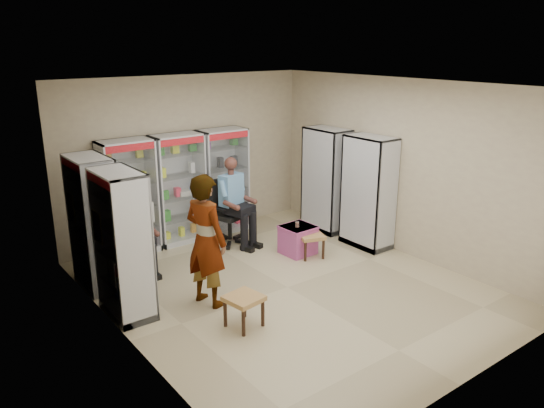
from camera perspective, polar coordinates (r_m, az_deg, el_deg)
floor at (r=8.12m, az=1.66°, el=-8.94°), size 6.00×6.00×0.00m
room_shell at (r=7.47m, az=1.79°, el=4.75°), size 5.02×6.02×3.01m
cabinet_back_left at (r=9.38m, az=-15.14°, el=0.63°), size 0.90×0.50×2.00m
cabinet_back_mid at (r=9.76m, az=-10.00°, el=1.60°), size 0.90×0.50×2.00m
cabinet_back_right at (r=10.21m, az=-5.27°, el=2.48°), size 0.90×0.50×2.00m
cabinet_right_far at (r=10.30m, az=5.84°, el=2.59°), size 0.90×0.50×2.00m
cabinet_right_near at (r=9.55m, az=10.31°, el=1.24°), size 0.90×0.50×2.00m
cabinet_left_far at (r=8.25m, az=-18.61°, el=-1.95°), size 0.90×0.50×2.00m
cabinet_left_near at (r=7.27m, az=-15.75°, el=-4.25°), size 0.90×0.50×2.00m
wooden_chair at (r=8.82m, az=-14.55°, el=-4.02°), size 0.42×0.42×0.94m
seated_customer at (r=8.71m, az=-14.52°, el=-2.89°), size 0.44×0.60×1.34m
office_chair at (r=9.66m, az=-4.61°, el=-0.84°), size 0.80×0.80×1.19m
seated_shopkeeper at (r=9.57m, az=-4.47°, el=0.01°), size 0.67×0.80×1.52m
pink_trunk at (r=9.27m, az=2.80°, el=-3.86°), size 0.54×0.52×0.50m
tea_glass at (r=9.14m, az=2.73°, el=-2.21°), size 0.07×0.07×0.09m
woven_stool_a at (r=9.16m, az=4.20°, el=-4.47°), size 0.52×0.52×0.41m
woven_stool_b at (r=7.02m, az=-3.03°, el=-11.43°), size 0.49×0.49×0.43m
standing_man at (r=7.35m, az=-7.11°, el=-3.92°), size 0.62×0.78×1.89m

